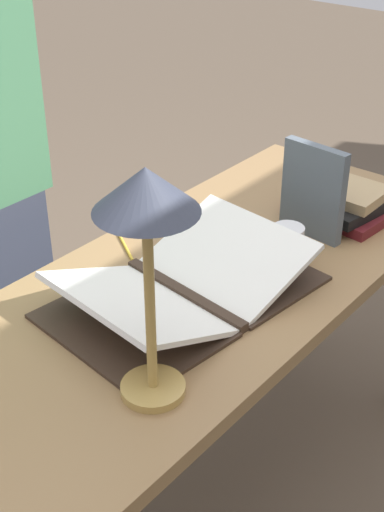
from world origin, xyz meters
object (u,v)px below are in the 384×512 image
open_book (185,286)px  pencil (124,244)px  reading_lamp (147,216)px  coffee_mug (287,244)px  book_standing_upright (313,191)px  book_stack_tall (341,201)px

open_book → pencil: bearing=-100.9°
reading_lamp → coffee_mug: bearing=-173.1°
book_standing_upright → reading_lamp: 0.72m
coffee_mug → reading_lamp: bearing=6.9°
book_stack_tall → book_standing_upright: bearing=-2.2°
book_stack_tall → reading_lamp: size_ratio=0.61×
reading_lamp → book_stack_tall: bearing=-174.3°
reading_lamp → book_standing_upright: bearing=-172.6°
coffee_mug → open_book: bearing=-16.7°
open_book → coffee_mug: (-0.27, 0.08, 0.01)m
coffee_mug → pencil: bearing=-60.7°
open_book → book_standing_upright: (-0.41, 0.06, 0.09)m
book_stack_tall → pencil: (0.47, -0.32, -0.04)m
open_book → book_stack_tall: bearing=179.7°
open_book → book_stack_tall: size_ratio=2.29×
book_stack_tall → coffee_mug: bearing=3.5°
book_stack_tall → pencil: size_ratio=1.89×
open_book → pencil: size_ratio=4.33×
open_book → pencil: open_book is taller
open_book → pencil: (-0.08, -0.26, -0.03)m
book_stack_tall → book_standing_upright: 0.16m
pencil → open_book: bearing=72.7°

